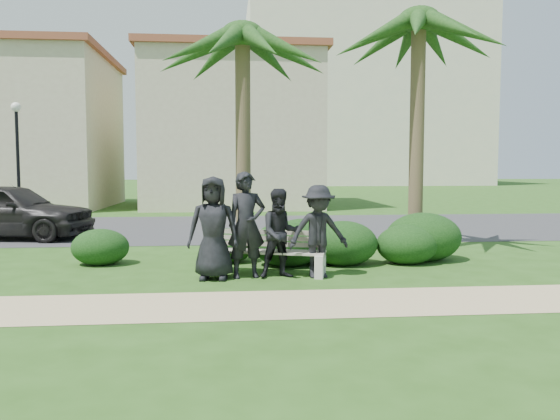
# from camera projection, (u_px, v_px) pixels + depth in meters

# --- Properties ---
(ground) EXTENTS (160.00, 160.00, 0.00)m
(ground) POSITION_uv_depth(u_px,v_px,m) (299.00, 277.00, 9.33)
(ground) COLOR #264A15
(ground) RESTS_ON ground
(footpath) EXTENTS (30.00, 1.60, 0.01)m
(footpath) POSITION_uv_depth(u_px,v_px,m) (316.00, 303.00, 7.54)
(footpath) COLOR tan
(footpath) RESTS_ON ground
(asphalt_street) EXTENTS (160.00, 8.00, 0.01)m
(asphalt_street) POSITION_uv_depth(u_px,v_px,m) (267.00, 227.00, 17.27)
(asphalt_street) COLOR #2D2D30
(asphalt_street) RESTS_ON ground
(stucco_bldg_left) EXTENTS (10.40, 8.40, 7.30)m
(stucco_bldg_left) POSITION_uv_depth(u_px,v_px,m) (0.00, 130.00, 25.81)
(stucco_bldg_left) COLOR #B7AC89
(stucco_bldg_left) RESTS_ON ground
(stucco_bldg_right) EXTENTS (8.40, 8.40, 7.30)m
(stucco_bldg_right) POSITION_uv_depth(u_px,v_px,m) (233.00, 131.00, 26.83)
(stucco_bldg_right) COLOR #B7AC89
(stucco_bldg_right) RESTS_ON ground
(hotel_tower) EXTENTS (26.00, 18.00, 37.30)m
(hotel_tower) POSITION_uv_depth(u_px,v_px,m) (358.00, 70.00, 64.19)
(hotel_tower) COLOR beige
(hotel_tower) RESTS_ON ground
(street_lamp) EXTENTS (0.36, 0.36, 4.29)m
(street_lamp) POSITION_uv_depth(u_px,v_px,m) (17.00, 139.00, 20.18)
(street_lamp) COLOR black
(street_lamp) RESTS_ON ground
(park_bench) EXTENTS (2.25, 1.07, 0.74)m
(park_bench) POSITION_uv_depth(u_px,v_px,m) (264.00, 255.00, 9.58)
(park_bench) COLOR #9D9484
(park_bench) RESTS_ON ground
(man_a) EXTENTS (0.90, 0.64, 1.73)m
(man_a) POSITION_uv_depth(u_px,v_px,m) (213.00, 228.00, 9.10)
(man_a) COLOR black
(man_a) RESTS_ON ground
(man_b) EXTENTS (0.74, 0.56, 1.80)m
(man_b) POSITION_uv_depth(u_px,v_px,m) (247.00, 225.00, 9.24)
(man_b) COLOR black
(man_b) RESTS_ON ground
(man_c) EXTENTS (0.82, 0.68, 1.52)m
(man_c) POSITION_uv_depth(u_px,v_px,m) (281.00, 233.00, 9.24)
(man_c) COLOR black
(man_c) RESTS_ON ground
(man_d) EXTENTS (1.08, 0.70, 1.58)m
(man_d) POSITION_uv_depth(u_px,v_px,m) (318.00, 231.00, 9.28)
(man_d) COLOR black
(man_d) RESTS_ON ground
(hedge_a) EXTENTS (1.10, 0.91, 0.72)m
(hedge_a) POSITION_uv_depth(u_px,v_px,m) (100.00, 246.00, 10.55)
(hedge_a) COLOR black
(hedge_a) RESTS_ON ground
(hedge_b) EXTENTS (1.06, 0.88, 0.69)m
(hedge_b) POSITION_uv_depth(u_px,v_px,m) (227.00, 245.00, 10.84)
(hedge_b) COLOR black
(hedge_b) RESTS_ON ground
(hedge_c) EXTENTS (1.34, 1.11, 0.88)m
(hedge_c) POSITION_uv_depth(u_px,v_px,m) (302.00, 239.00, 11.01)
(hedge_c) COLOR black
(hedge_c) RESTS_ON ground
(hedge_d) EXTENTS (1.35, 1.11, 0.88)m
(hedge_d) POSITION_uv_depth(u_px,v_px,m) (287.00, 243.00, 10.43)
(hedge_d) COLOR black
(hedge_d) RESTS_ON ground
(hedge_e) EXTENTS (1.21, 1.00, 0.79)m
(hedge_e) POSITION_uv_depth(u_px,v_px,m) (407.00, 243.00, 10.67)
(hedge_e) COLOR black
(hedge_e) RESTS_ON ground
(hedge_f) EXTENTS (1.53, 1.27, 1.00)m
(hedge_f) POSITION_uv_depth(u_px,v_px,m) (423.00, 236.00, 11.04)
(hedge_f) COLOR black
(hedge_f) RESTS_ON ground
(hedge_extra) EXTENTS (1.35, 1.11, 0.88)m
(hedge_extra) POSITION_uv_depth(u_px,v_px,m) (343.00, 242.00, 10.53)
(hedge_extra) COLOR black
(hedge_extra) RESTS_ON ground
(palm_left) EXTENTS (3.00, 3.00, 5.58)m
(palm_left) POSITION_uv_depth(u_px,v_px,m) (243.00, 37.00, 11.47)
(palm_left) COLOR brown
(palm_left) RESTS_ON ground
(palm_right) EXTENTS (3.00, 3.00, 6.00)m
(palm_right) POSITION_uv_depth(u_px,v_px,m) (419.00, 23.00, 11.88)
(palm_right) COLOR brown
(palm_right) RESTS_ON ground
(car_a) EXTENTS (4.60, 2.46, 1.49)m
(car_a) POSITION_uv_depth(u_px,v_px,m) (8.00, 211.00, 14.35)
(car_a) COLOR black
(car_a) RESTS_ON ground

